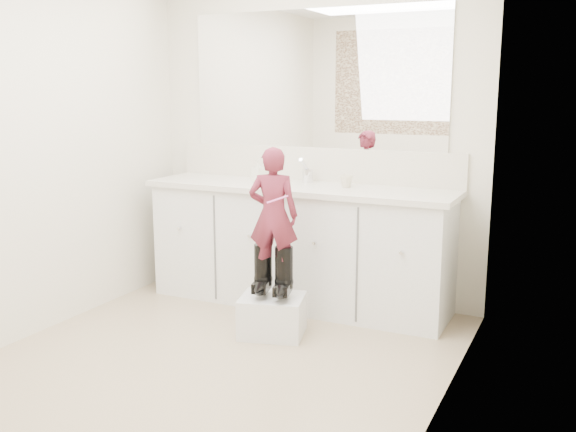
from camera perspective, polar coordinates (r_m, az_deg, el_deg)
The scene contains 16 objects.
floor at distance 3.83m, azimuth -6.93°, elevation -13.03°, with size 3.00×3.00×0.00m, color #948361.
wall_back at distance 4.84m, azimuth 2.37°, elevation 6.83°, with size 2.60×2.60×0.00m, color beige.
wall_left at distance 4.36m, azimuth -21.96°, elevation 5.57°, with size 3.00×3.00×0.00m, color beige.
wall_right at distance 3.01m, azimuth 13.88°, elevation 3.91°, with size 3.00×3.00×0.00m, color beige.
vanity_cabinet at distance 4.71m, azimuth 0.97°, elevation -2.83°, with size 2.20×0.55×0.85m, color silver.
countertop at distance 4.61m, azimuth 0.91°, elevation 2.50°, with size 2.28×0.58×0.04m, color beige.
backsplash at distance 4.84m, azimuth 2.28°, elevation 4.64°, with size 2.28×0.03×0.25m, color beige.
mirror at distance 4.81m, azimuth 2.36°, elevation 12.06°, with size 2.00×0.02×1.00m, color white.
faucet at distance 4.75m, azimuth 1.75°, elevation 3.61°, with size 0.08×0.08×0.10m, color silver.
cup at distance 4.52m, azimuth 5.20°, elevation 3.10°, with size 0.09×0.09×0.09m, color beige.
soap_bottle at distance 4.78m, azimuth -2.66°, elevation 4.04°, with size 0.07×0.08×0.17m, color silver.
step_stool at distance 4.20m, azimuth -1.40°, elevation -8.84°, with size 0.40×0.33×0.26m, color silver.
boot_left at distance 4.16m, azimuth -2.22°, elevation -4.78°, with size 0.12×0.22×0.33m, color black, non-canonical shape.
boot_right at distance 4.09m, azimuth -0.36°, elevation -5.03°, with size 0.12×0.22×0.33m, color black, non-canonical shape.
toddler at distance 4.04m, azimuth -1.32°, elevation 0.08°, with size 0.31×0.21×0.86m, color #A3324B.
toothbrush at distance 3.92m, azimuth -0.94°, elevation 1.49°, with size 0.01×0.01×0.14m, color #FF63C0.
Camera 1 is at (1.91, -2.93, 1.56)m, focal length 40.00 mm.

